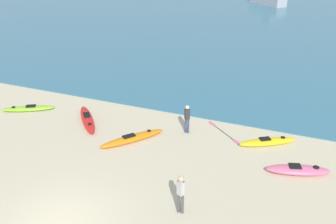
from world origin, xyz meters
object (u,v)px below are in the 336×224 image
(person_near_foreground, at_px, (181,192))
(person_near_waterline, at_px, (187,117))
(kayak_on_sand_1, at_px, (132,138))
(kayak_on_sand_3, at_px, (29,108))
(kayak_on_sand_0, at_px, (298,170))
(kayak_on_sand_2, at_px, (267,142))
(kayak_on_sand_4, at_px, (87,119))
(loose_paddle, at_px, (224,132))

(person_near_foreground, xyz_separation_m, person_near_waterline, (-1.96, 6.05, -0.04))
(kayak_on_sand_1, relative_size, kayak_on_sand_3, 1.09)
(kayak_on_sand_0, distance_m, kayak_on_sand_2, 2.61)
(kayak_on_sand_3, distance_m, person_near_waterline, 9.52)
(kayak_on_sand_3, relative_size, person_near_foreground, 1.80)
(kayak_on_sand_4, relative_size, loose_paddle, 1.37)
(kayak_on_sand_2, relative_size, person_near_foreground, 1.72)
(kayak_on_sand_4, bearing_deg, person_near_foreground, -34.69)
(kayak_on_sand_0, bearing_deg, kayak_on_sand_1, -178.50)
(kayak_on_sand_0, height_order, kayak_on_sand_2, kayak_on_sand_0)
(kayak_on_sand_0, distance_m, person_near_waterline, 5.99)
(person_near_foreground, relative_size, person_near_waterline, 1.04)
(kayak_on_sand_3, height_order, loose_paddle, kayak_on_sand_3)
(kayak_on_sand_1, xyz_separation_m, person_near_foreground, (4.15, -4.15, 0.76))
(kayak_on_sand_4, relative_size, person_near_foreground, 1.89)
(kayak_on_sand_1, relative_size, kayak_on_sand_4, 1.04)
(kayak_on_sand_4, bearing_deg, kayak_on_sand_0, -3.94)
(person_near_foreground, relative_size, loose_paddle, 0.72)
(kayak_on_sand_0, xyz_separation_m, kayak_on_sand_4, (-11.16, 0.77, -0.00))
(loose_paddle, bearing_deg, person_near_foreground, -88.37)
(kayak_on_sand_2, xyz_separation_m, kayak_on_sand_3, (-13.51, -1.31, -0.02))
(loose_paddle, bearing_deg, kayak_on_sand_3, -171.39)
(kayak_on_sand_2, height_order, person_near_foreground, person_near_foreground)
(loose_paddle, bearing_deg, kayak_on_sand_4, -167.11)
(person_near_foreground, bearing_deg, loose_paddle, 91.63)
(person_near_foreground, height_order, loose_paddle, person_near_foreground)
(kayak_on_sand_1, distance_m, person_near_foreground, 5.92)
(kayak_on_sand_0, relative_size, kayak_on_sand_3, 0.98)
(kayak_on_sand_3, height_order, person_near_waterline, person_near_waterline)
(kayak_on_sand_3, height_order, person_near_foreground, person_near_foreground)
(kayak_on_sand_1, bearing_deg, person_near_waterline, 40.93)
(kayak_on_sand_3, bearing_deg, loose_paddle, 8.61)
(kayak_on_sand_4, xyz_separation_m, person_near_foreground, (7.41, -5.13, 0.75))
(kayak_on_sand_3, xyz_separation_m, person_near_foreground, (11.40, -5.08, 0.79))
(person_near_waterline, relative_size, loose_paddle, 0.70)
(kayak_on_sand_1, bearing_deg, person_near_foreground, -45.01)
(kayak_on_sand_0, relative_size, kayak_on_sand_2, 1.03)
(kayak_on_sand_1, bearing_deg, loose_paddle, 33.58)
(person_near_waterline, bearing_deg, kayak_on_sand_2, 4.75)
(kayak_on_sand_0, bearing_deg, kayak_on_sand_2, 128.92)
(kayak_on_sand_3, bearing_deg, kayak_on_sand_2, 5.53)
(loose_paddle, bearing_deg, kayak_on_sand_1, -146.42)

